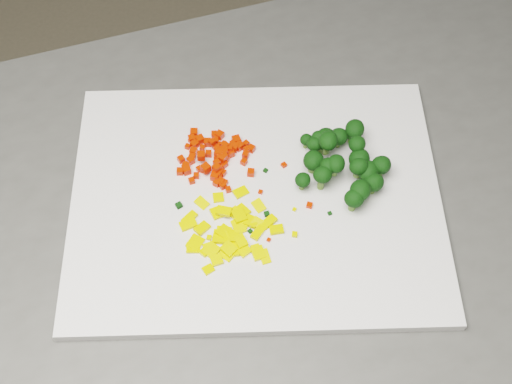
{
  "coord_description": "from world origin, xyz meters",
  "views": [
    {
      "loc": [
        -0.2,
        -0.03,
        1.67
      ],
      "look_at": [
        -0.19,
        0.45,
        0.92
      ],
      "focal_mm": 50.0,
      "sensor_mm": 36.0,
      "label": 1
    }
  ],
  "objects_px": {
    "counter_block": "(245,351)",
    "broccoli_pile": "(342,158)",
    "carrot_pile": "(215,154)",
    "pepper_pile": "(227,229)",
    "cutting_board": "(256,199)"
  },
  "relations": [
    {
      "from": "carrot_pile",
      "to": "broccoli_pile",
      "type": "xyz_separation_m",
      "value": [
        0.16,
        -0.02,
        0.01
      ]
    },
    {
      "from": "counter_block",
      "to": "pepper_pile",
      "type": "relative_size",
      "value": 8.79
    },
    {
      "from": "cutting_board",
      "to": "pepper_pile",
      "type": "height_order",
      "value": "pepper_pile"
    },
    {
      "from": "pepper_pile",
      "to": "broccoli_pile",
      "type": "distance_m",
      "value": 0.17
    },
    {
      "from": "counter_block",
      "to": "broccoli_pile",
      "type": "xyz_separation_m",
      "value": [
        0.13,
        0.07,
        0.49
      ]
    },
    {
      "from": "cutting_board",
      "to": "broccoli_pile",
      "type": "relative_size",
      "value": 3.75
    },
    {
      "from": "pepper_pile",
      "to": "cutting_board",
      "type": "bearing_deg",
      "value": 55.59
    },
    {
      "from": "carrot_pile",
      "to": "cutting_board",
      "type": "bearing_deg",
      "value": -47.14
    },
    {
      "from": "counter_block",
      "to": "carrot_pile",
      "type": "relative_size",
      "value": 10.19
    },
    {
      "from": "counter_block",
      "to": "cutting_board",
      "type": "distance_m",
      "value": 0.46
    },
    {
      "from": "carrot_pile",
      "to": "broccoli_pile",
      "type": "bearing_deg",
      "value": -6.77
    },
    {
      "from": "counter_block",
      "to": "carrot_pile",
      "type": "distance_m",
      "value": 0.49
    },
    {
      "from": "counter_block",
      "to": "carrot_pile",
      "type": "xyz_separation_m",
      "value": [
        -0.03,
        0.09,
        0.48
      ]
    },
    {
      "from": "broccoli_pile",
      "to": "counter_block",
      "type": "bearing_deg",
      "value": -152.05
    },
    {
      "from": "counter_block",
      "to": "pepper_pile",
      "type": "bearing_deg",
      "value": -125.89
    }
  ]
}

